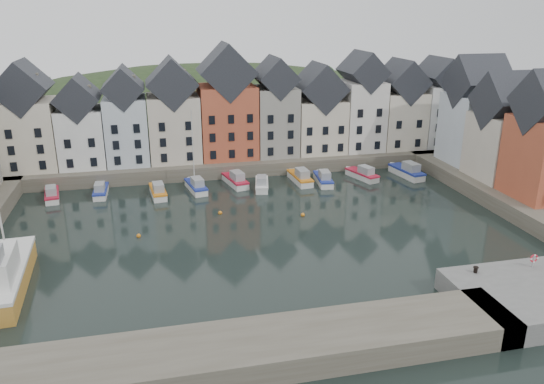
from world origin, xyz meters
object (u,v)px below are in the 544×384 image
object	(u,v)px
mooring_bollard	(476,269)
life_ring_post	(534,259)
large_vessel	(2,276)
boat_a	(52,195)
boat_d	(196,186)

from	to	relation	value
mooring_bollard	life_ring_post	size ratio (longest dim) A/B	0.43
large_vessel	life_ring_post	distance (m)	48.62
large_vessel	life_ring_post	world-z (taller)	large_vessel
life_ring_post	large_vessel	bearing A→B (deg)	168.50
mooring_bollard	life_ring_post	distance (m)	5.79
large_vessel	life_ring_post	bearing A→B (deg)	-14.59
boat_a	life_ring_post	world-z (taller)	life_ring_post
boat_a	mooring_bollard	xyz separation A→B (m)	(41.60, -34.98, 1.65)
boat_d	life_ring_post	xyz separation A→B (m)	(27.93, -34.31, 2.10)
boat_d	mooring_bollard	size ratio (longest dim) A/B	20.91
mooring_bollard	life_ring_post	xyz separation A→B (m)	(5.76, -0.24, 0.55)
mooring_bollard	large_vessel	bearing A→B (deg)	167.29
boat_d	life_ring_post	size ratio (longest dim) A/B	9.01
large_vessel	life_ring_post	xyz separation A→B (m)	(47.63, -9.69, 1.17)
boat_a	large_vessel	size ratio (longest dim) A/B	0.42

